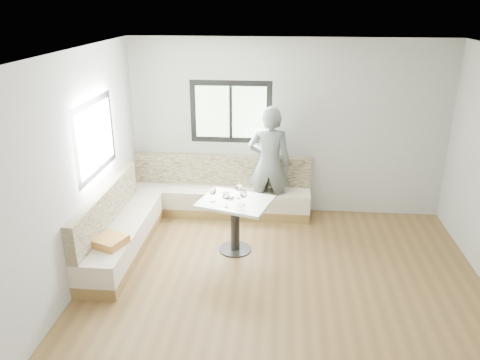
% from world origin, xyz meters
% --- Properties ---
extents(room, '(5.01, 5.01, 2.81)m').
position_xyz_m(room, '(-0.08, 0.08, 1.41)').
color(room, brown).
rests_on(room, ground).
extents(banquette, '(2.90, 2.80, 0.95)m').
position_xyz_m(banquette, '(-1.59, 1.63, 0.33)').
color(banquette, olive).
rests_on(banquette, ground).
extents(table, '(1.10, 0.96, 0.77)m').
position_xyz_m(table, '(-0.69, 1.05, 0.57)').
color(table, black).
rests_on(table, ground).
extents(person, '(0.69, 0.48, 1.83)m').
position_xyz_m(person, '(-0.26, 2.17, 0.92)').
color(person, slate).
rests_on(person, ground).
extents(olive_ramekin, '(0.09, 0.09, 0.04)m').
position_xyz_m(olive_ramekin, '(-0.75, 1.14, 0.78)').
color(olive_ramekin, white).
rests_on(olive_ramekin, table).
extents(wine_glass_a, '(0.10, 0.10, 0.22)m').
position_xyz_m(wine_glass_a, '(-0.98, 0.99, 0.92)').
color(wine_glass_a, white).
rests_on(wine_glass_a, table).
extents(wine_glass_b, '(0.10, 0.10, 0.22)m').
position_xyz_m(wine_glass_b, '(-0.78, 0.84, 0.92)').
color(wine_glass_b, white).
rests_on(wine_glass_b, table).
extents(wine_glass_c, '(0.10, 0.10, 0.22)m').
position_xyz_m(wine_glass_c, '(-0.56, 0.91, 0.92)').
color(wine_glass_c, white).
rests_on(wine_glass_c, table).
extents(wine_glass_d, '(0.10, 0.10, 0.22)m').
position_xyz_m(wine_glass_d, '(-0.64, 1.14, 0.92)').
color(wine_glass_d, white).
rests_on(wine_glass_d, table).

